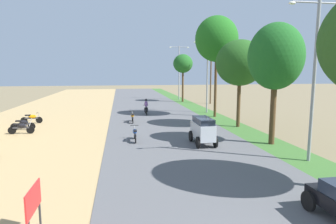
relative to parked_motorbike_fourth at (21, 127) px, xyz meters
The scene contains 16 objects.
parked_motorbike_fourth is the anchor object (origin of this frame).
parked_motorbike_fifth 1.46m from the parked_motorbike_fourth, 102.66° to the left, with size 1.80×0.54×0.94m.
parked_motorbike_sixth 4.40m from the parked_motorbike_fourth, 96.83° to the left, with size 1.80×0.54×0.94m.
street_signboard 14.91m from the parked_motorbike_fourth, 71.47° to the right, with size 0.06×1.30×1.50m.
median_tree_second 17.91m from the parked_motorbike_fourth, 19.09° to the right, with size 3.28×3.28×7.36m.
median_tree_third 17.14m from the parked_motorbike_fourth, ahead, with size 3.84×3.84×6.97m.
median_tree_fourth 18.57m from the parked_motorbike_fourth, 18.01° to the left, with size 4.11×4.11×9.73m.
median_tree_fifth 26.02m from the parked_motorbike_fourth, 50.48° to the left, with size 2.84×2.84×6.94m.
streetlamp_near 19.17m from the parked_motorbike_fourth, 29.06° to the right, with size 3.16×0.20×7.82m.
streetlamp_mid 18.74m from the parked_motorbike_fourth, 26.54° to the left, with size 3.16×0.20×7.73m.
streetlamp_far 28.64m from the parked_motorbike_fourth, 54.65° to the left, with size 3.16×0.20×8.39m.
utility_pole_near 26.30m from the parked_motorbike_fourth, 40.94° to the left, with size 1.80×0.20×8.31m.
car_van_silver 13.06m from the parked_motorbike_fourth, 22.94° to the right, with size 1.19×2.41×1.67m.
motorbike_ahead_second 8.68m from the parked_motorbike_fourth, 23.61° to the right, with size 0.54×1.80×0.94m.
motorbike_ahead_third 8.79m from the parked_motorbike_fourth, 22.73° to the left, with size 0.54×1.80×0.94m.
motorbike_ahead_fourth 12.42m from the parked_motorbike_fourth, 38.61° to the left, with size 0.54×1.80×1.66m.
Camera 1 is at (-3.54, -3.94, 4.55)m, focal length 30.67 mm.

